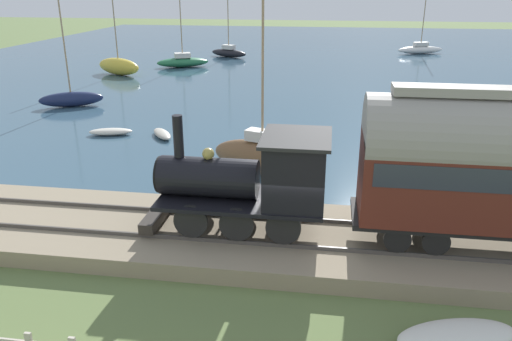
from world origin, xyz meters
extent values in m
plane|color=#607542|center=(0.00, 0.00, 0.00)|extent=(200.00, 200.00, 0.00)
cube|color=#38566B|center=(42.65, 0.00, 0.00)|extent=(80.00, 80.00, 0.01)
cube|color=gray|center=(0.04, 0.00, 0.26)|extent=(4.62, 56.00, 0.52)
cube|color=#4C4742|center=(-0.85, 0.00, 0.58)|extent=(0.07, 54.88, 0.12)
cube|color=#4C4742|center=(0.93, 0.00, 0.58)|extent=(0.07, 54.88, 0.12)
cylinder|color=black|center=(-0.85, 0.53, 1.14)|extent=(0.12, 1.01, 1.01)
cylinder|color=black|center=(0.93, 0.53, 1.14)|extent=(0.12, 1.01, 1.01)
cylinder|color=black|center=(-0.85, 1.88, 1.14)|extent=(0.12, 1.01, 1.01)
cylinder|color=black|center=(0.93, 1.88, 1.14)|extent=(0.12, 1.01, 1.01)
cylinder|color=black|center=(-0.85, 3.22, 1.14)|extent=(0.12, 1.01, 1.01)
cylinder|color=black|center=(0.93, 3.22, 1.14)|extent=(0.12, 1.01, 1.01)
cube|color=black|center=(0.04, 1.88, 1.56)|extent=(2.28, 4.91, 0.12)
cylinder|color=black|center=(0.04, 2.86, 2.20)|extent=(1.18, 2.94, 1.18)
cylinder|color=black|center=(0.04, 4.37, 2.20)|extent=(1.12, 0.08, 1.12)
cylinder|color=black|center=(0.04, 3.74, 3.43)|extent=(0.30, 0.30, 1.27)
sphere|color=tan|center=(0.04, 2.86, 2.93)|extent=(0.36, 0.36, 0.36)
cube|color=black|center=(0.04, 0.28, 2.55)|extent=(2.18, 1.72, 1.88)
cube|color=#282828|center=(0.04, 0.28, 3.54)|extent=(2.38, 1.96, 0.10)
cube|color=#2D2823|center=(0.04, 4.58, 0.82)|extent=(2.08, 0.44, 0.32)
cylinder|color=black|center=(-0.85, -3.65, 1.02)|extent=(0.12, 0.76, 0.76)
cylinder|color=black|center=(0.93, -3.65, 1.02)|extent=(0.12, 0.76, 0.76)
cylinder|color=black|center=(-0.85, -2.62, 1.02)|extent=(0.12, 0.76, 0.76)
cylinder|color=black|center=(0.93, -2.62, 1.02)|extent=(0.12, 0.76, 0.76)
cube|color=black|center=(0.04, -5.51, 1.32)|extent=(2.01, 8.24, 0.16)
cube|color=#5B2319|center=(0.04, -5.51, 2.56)|extent=(2.23, 7.91, 2.30)
cube|color=#2D333D|center=(0.04, -5.51, 2.96)|extent=(2.26, 7.41, 0.65)
ellipsoid|color=white|center=(46.94, -10.59, 0.43)|extent=(2.91, 5.55, 0.85)
cylinder|color=#9E8460|center=(46.94, -10.59, 5.07)|extent=(0.10, 0.10, 8.42)
cube|color=silver|center=(46.94, -10.59, 1.09)|extent=(1.21, 1.78, 0.45)
ellipsoid|color=#236B42|center=(33.63, 13.59, 0.45)|extent=(3.58, 5.21, 0.89)
cylinder|color=#9E8460|center=(33.63, 13.59, 3.80)|extent=(0.10, 0.10, 5.81)
cube|color=silver|center=(33.63, 13.59, 1.12)|extent=(1.54, 1.77, 0.45)
ellipsoid|color=black|center=(41.10, 10.59, 0.43)|extent=(3.04, 4.60, 0.84)
cylinder|color=#9E8460|center=(41.10, 10.59, 4.48)|extent=(0.10, 0.10, 7.27)
cube|color=silver|center=(41.10, 10.59, 1.07)|extent=(1.25, 1.54, 0.45)
ellipsoid|color=#192347|center=(16.60, 16.14, 0.49)|extent=(2.67, 4.07, 0.96)
cylinder|color=#9E8460|center=(16.60, 16.14, 4.31)|extent=(0.10, 0.10, 6.69)
ellipsoid|color=brown|center=(6.12, 2.08, 0.75)|extent=(2.47, 4.66, 1.49)
cylinder|color=#9E8460|center=(6.12, 2.08, 4.45)|extent=(0.10, 0.10, 5.91)
cube|color=silver|center=(6.12, 2.08, 1.72)|extent=(1.04, 1.50, 0.45)
ellipsoid|color=gold|center=(28.57, 17.92, 0.74)|extent=(3.29, 4.88, 1.46)
cylinder|color=#9E8460|center=(28.57, 17.92, 5.10)|extent=(0.10, 0.10, 7.27)
ellipsoid|color=beige|center=(10.77, 10.90, 0.18)|extent=(1.33, 2.41, 0.35)
ellipsoid|color=#B7B2A3|center=(10.83, 8.06, 0.17)|extent=(2.19, 1.78, 0.32)
ellipsoid|color=silver|center=(10.98, -7.93, 0.20)|extent=(1.30, 2.13, 0.39)
ellipsoid|color=silver|center=(-3.75, -3.68, 0.22)|extent=(1.88, 3.00, 0.44)
camera|label=1|loc=(-13.44, -0.57, 7.63)|focal=35.00mm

